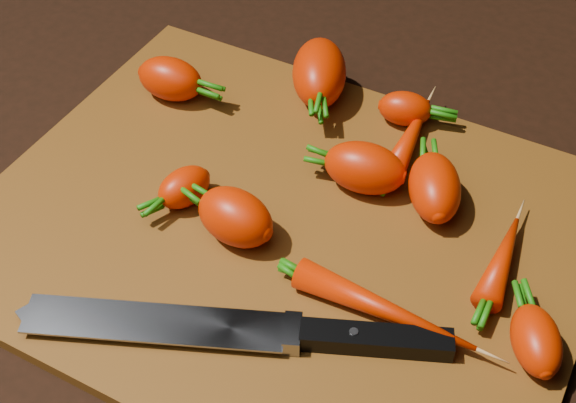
% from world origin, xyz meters
% --- Properties ---
extents(ground, '(2.00, 2.00, 0.01)m').
position_xyz_m(ground, '(0.00, 0.00, -0.01)').
color(ground, black).
extents(cutting_board, '(0.50, 0.40, 0.01)m').
position_xyz_m(cutting_board, '(0.00, 0.00, 0.01)').
color(cutting_board, '#64380E').
rests_on(cutting_board, ground).
extents(carrot_0, '(0.07, 0.05, 0.04)m').
position_xyz_m(carrot_0, '(-0.18, 0.10, 0.03)').
color(carrot_0, red).
rests_on(carrot_0, cutting_board).
extents(carrot_1, '(0.07, 0.05, 0.05)m').
position_xyz_m(carrot_1, '(-0.03, -0.03, 0.03)').
color(carrot_1, red).
rests_on(carrot_1, cutting_board).
extents(carrot_2, '(0.09, 0.10, 0.05)m').
position_xyz_m(carrot_2, '(-0.05, 0.17, 0.04)').
color(carrot_2, red).
rests_on(carrot_2, cutting_board).
extents(carrot_3, '(0.07, 0.09, 0.04)m').
position_xyz_m(carrot_3, '(0.10, 0.08, 0.03)').
color(carrot_3, red).
rests_on(carrot_3, cutting_board).
extents(carrot_4, '(0.08, 0.05, 0.04)m').
position_xyz_m(carrot_4, '(0.04, 0.07, 0.03)').
color(carrot_4, red).
rests_on(carrot_4, cutting_board).
extents(carrot_5, '(0.06, 0.04, 0.03)m').
position_xyz_m(carrot_5, '(0.04, 0.17, 0.03)').
color(carrot_5, red).
rests_on(carrot_5, cutting_board).
extents(carrot_6, '(0.06, 0.07, 0.03)m').
position_xyz_m(carrot_6, '(0.22, -0.03, 0.03)').
color(carrot_6, red).
rests_on(carrot_6, cutting_board).
extents(carrot_7, '(0.03, 0.12, 0.02)m').
position_xyz_m(carrot_7, '(0.06, 0.14, 0.02)').
color(carrot_7, red).
rests_on(carrot_7, cutting_board).
extents(carrot_8, '(0.14, 0.03, 0.03)m').
position_xyz_m(carrot_8, '(0.11, -0.05, 0.02)').
color(carrot_8, red).
rests_on(carrot_8, cutting_board).
extents(carrot_9, '(0.03, 0.09, 0.02)m').
position_xyz_m(carrot_9, '(0.18, 0.04, 0.02)').
color(carrot_9, red).
rests_on(carrot_9, cutting_board).
extents(carrot_10, '(0.05, 0.06, 0.03)m').
position_xyz_m(carrot_10, '(-0.09, -0.02, 0.03)').
color(carrot_10, red).
rests_on(carrot_10, cutting_board).
extents(knife, '(0.30, 0.15, 0.02)m').
position_xyz_m(knife, '(-0.02, -0.13, 0.02)').
color(knife, gray).
rests_on(knife, cutting_board).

